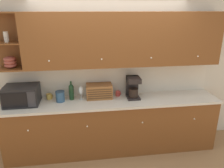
% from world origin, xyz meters
% --- Properties ---
extents(ground_plane, '(24.00, 24.00, 0.00)m').
position_xyz_m(ground_plane, '(0.00, 0.00, 0.00)').
color(ground_plane, '#9E754C').
extents(wall_back, '(5.94, 0.06, 2.60)m').
position_xyz_m(wall_back, '(0.00, 0.03, 1.30)').
color(wall_back, beige).
rests_on(wall_back, ground_plane).
extents(counter_unit, '(3.56, 0.61, 0.94)m').
position_xyz_m(counter_unit, '(-0.00, -0.29, 0.47)').
color(counter_unit, brown).
rests_on(counter_unit, ground_plane).
extents(backsplash_panel, '(3.54, 0.01, 0.56)m').
position_xyz_m(backsplash_panel, '(0.00, -0.01, 1.22)').
color(backsplash_panel, silver).
rests_on(backsplash_panel, counter_unit).
extents(upper_cabinets, '(3.54, 0.36, 0.84)m').
position_xyz_m(upper_cabinets, '(0.17, -0.17, 1.91)').
color(upper_cabinets, brown).
rests_on(upper_cabinets, backsplash_panel).
extents(microwave, '(0.52, 0.40, 0.30)m').
position_xyz_m(microwave, '(-1.44, -0.25, 1.09)').
color(microwave, black).
rests_on(microwave, counter_unit).
extents(mug, '(0.10, 0.09, 0.09)m').
position_xyz_m(mug, '(-1.05, -0.10, 0.98)').
color(mug, gold).
rests_on(mug, counter_unit).
extents(storage_canister, '(0.15, 0.15, 0.18)m').
position_xyz_m(storage_canister, '(-0.85, -0.23, 1.03)').
color(storage_canister, '#33567A').
rests_on(storage_canister, counter_unit).
extents(wine_bottle, '(0.08, 0.08, 0.32)m').
position_xyz_m(wine_bottle, '(-0.67, -0.16, 1.08)').
color(wine_bottle, '#19381E').
rests_on(wine_bottle, counter_unit).
extents(wine_glass, '(0.08, 0.08, 0.23)m').
position_xyz_m(wine_glass, '(-0.52, -0.20, 1.10)').
color(wine_glass, silver).
rests_on(wine_glass, counter_unit).
extents(bread_box, '(0.43, 0.27, 0.24)m').
position_xyz_m(bread_box, '(-0.21, -0.16, 1.06)').
color(bread_box, '#996033').
rests_on(bread_box, counter_unit).
extents(mug_blue_second, '(0.09, 0.08, 0.09)m').
position_xyz_m(mug_blue_second, '(0.12, -0.12, 0.98)').
color(mug_blue_second, '#B73D38').
rests_on(mug_blue_second, counter_unit).
extents(coffee_maker, '(0.21, 0.25, 0.37)m').
position_xyz_m(coffee_maker, '(0.35, -0.22, 1.13)').
color(coffee_maker, black).
rests_on(coffee_maker, counter_unit).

